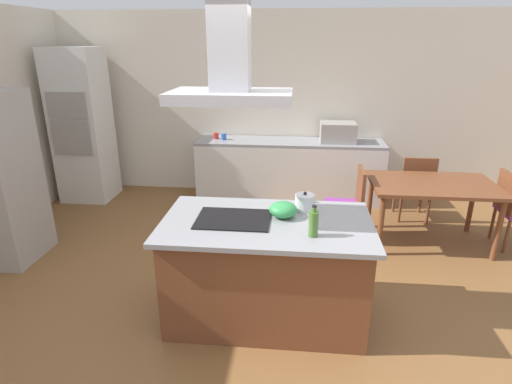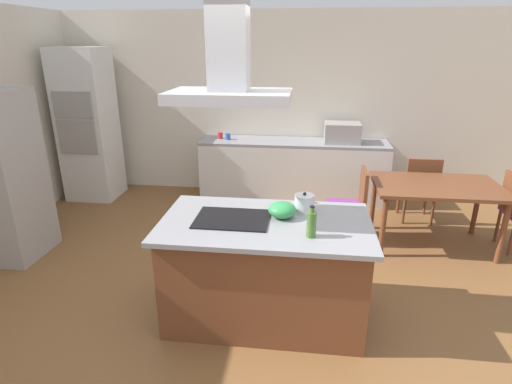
{
  "view_description": "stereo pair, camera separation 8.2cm",
  "coord_description": "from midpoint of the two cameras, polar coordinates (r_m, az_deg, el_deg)",
  "views": [
    {
      "loc": [
        0.21,
        -3.04,
        2.27
      ],
      "look_at": [
        -0.13,
        0.4,
        1.0
      ],
      "focal_mm": 28.81,
      "sensor_mm": 36.0,
      "label": 1
    },
    {
      "loc": [
        0.29,
        -3.03,
        2.27
      ],
      "look_at": [
        -0.13,
        0.4,
        1.0
      ],
      "focal_mm": 28.81,
      "sensor_mm": 36.0,
      "label": 2
    }
  ],
  "objects": [
    {
      "name": "ground",
      "position": [
        5.07,
        3.41,
        -6.4
      ],
      "size": [
        16.0,
        16.0,
        0.0
      ],
      "primitive_type": "plane",
      "color": "brown"
    },
    {
      "name": "wall_back",
      "position": [
        6.35,
        4.72,
        11.82
      ],
      "size": [
        7.2,
        0.1,
        2.7
      ],
      "primitive_type": "cube",
      "color": "beige",
      "rests_on": "ground"
    },
    {
      "name": "kitchen_island",
      "position": [
        3.54,
        1.95,
        -10.66
      ],
      "size": [
        1.71,
        0.99,
        0.9
      ],
      "color": "brown",
      "rests_on": "ground"
    },
    {
      "name": "cooktop",
      "position": [
        3.37,
        -2.61,
        -3.74
      ],
      "size": [
        0.6,
        0.44,
        0.01
      ],
      "primitive_type": "cube",
      "color": "black",
      "rests_on": "kitchen_island"
    },
    {
      "name": "tea_kettle",
      "position": [
        3.54,
        7.42,
        -1.51
      ],
      "size": [
        0.22,
        0.17,
        0.17
      ],
      "color": "silver",
      "rests_on": "kitchen_island"
    },
    {
      "name": "olive_oil_bottle",
      "position": [
        3.07,
        8.47,
        -4.39
      ],
      "size": [
        0.07,
        0.07,
        0.25
      ],
      "color": "#47722D",
      "rests_on": "kitchen_island"
    },
    {
      "name": "mixing_bowl",
      "position": [
        3.4,
        4.37,
        -2.49
      ],
      "size": [
        0.23,
        0.23,
        0.13
      ],
      "primitive_type": "ellipsoid",
      "color": "#33934C",
      "rests_on": "kitchen_island"
    },
    {
      "name": "back_counter",
      "position": [
        6.19,
        5.53,
        3.01
      ],
      "size": [
        2.73,
        0.62,
        0.9
      ],
      "color": "silver",
      "rests_on": "ground"
    },
    {
      "name": "countertop_microwave",
      "position": [
        6.06,
        12.27,
        8.05
      ],
      "size": [
        0.5,
        0.38,
        0.28
      ],
      "primitive_type": "cube",
      "color": "#9E9993",
      "rests_on": "back_counter"
    },
    {
      "name": "coffee_mug_red",
      "position": [
        6.21,
        -4.6,
        7.83
      ],
      "size": [
        0.08,
        0.08,
        0.09
      ],
      "primitive_type": "cylinder",
      "color": "red",
      "rests_on": "back_counter"
    },
    {
      "name": "coffee_mug_blue",
      "position": [
        6.14,
        -3.53,
        7.71
      ],
      "size": [
        0.08,
        0.08,
        0.09
      ],
      "primitive_type": "cylinder",
      "color": "#2D56B2",
      "rests_on": "back_counter"
    },
    {
      "name": "wall_oven_stack",
      "position": [
        6.6,
        -21.96,
        8.56
      ],
      "size": [
        0.7,
        0.66,
        2.2
      ],
      "color": "silver",
      "rests_on": "ground"
    },
    {
      "name": "dining_table",
      "position": [
        5.11,
        24.19,
        0.08
      ],
      "size": [
        1.4,
        0.9,
        0.75
      ],
      "color": "brown",
      "rests_on": "ground"
    },
    {
      "name": "chair_at_left_end",
      "position": [
        4.97,
        13.82,
        -1.19
      ],
      "size": [
        0.42,
        0.42,
        0.89
      ],
      "color": "purple",
      "rests_on": "ground"
    },
    {
      "name": "chair_facing_back_wall",
      "position": [
        5.76,
        22.17,
        0.86
      ],
      "size": [
        0.42,
        0.42,
        0.89
      ],
      "color": "purple",
      "rests_on": "ground"
    },
    {
      "name": "range_hood",
      "position": [
        3.08,
        -2.98,
        17.04
      ],
      "size": [
        0.9,
        0.55,
        0.78
      ],
      "color": "#ADADB2"
    }
  ]
}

